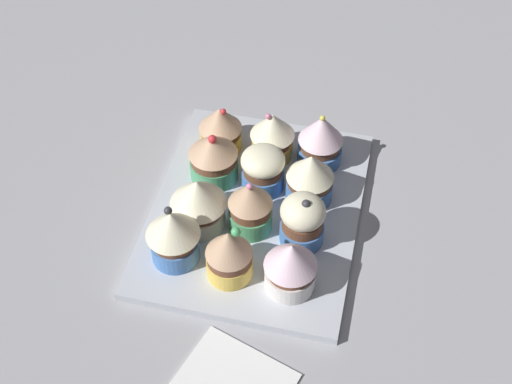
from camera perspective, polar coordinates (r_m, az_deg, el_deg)
ground_plane at (r=88.80cm, az=0.00°, el=-2.44°), size 180.00×180.00×3.00cm
baking_tray at (r=87.18cm, az=0.00°, el=-1.57°), size 32.12×25.43×1.20cm
cupcake_0 at (r=76.88cm, az=2.86°, el=-6.00°), size 6.03×6.03×7.24cm
cupcake_1 at (r=80.98cm, az=3.83°, el=-2.31°), size 5.32×5.32×7.50cm
cupcake_2 at (r=85.36cm, az=4.45°, el=1.21°), size 5.91×5.91×7.35cm
cupcake_3 at (r=89.95cm, az=5.32°, el=4.33°), size 5.81×5.81×7.87cm
cupcake_4 at (r=77.82cm, az=-2.23°, el=-5.04°), size 5.34×5.34×7.69cm
cupcake_5 at (r=81.91cm, az=-0.40°, el=-1.13°), size 5.29×5.29×7.91cm
cupcake_6 at (r=86.86cm, az=0.33°, el=1.94°), size 5.54×5.54×6.24cm
cupcake_7 at (r=90.23cm, az=1.38°, el=4.69°), size 5.79×5.79×7.52cm
cupcake_8 at (r=79.43cm, az=-6.79°, el=-3.48°), size 6.26×6.26×8.03cm
cupcake_9 at (r=82.56cm, az=-4.74°, el=-0.80°), size 6.82×6.82×7.36cm
cupcake_10 at (r=87.93cm, az=-3.50°, el=2.90°), size 6.24×6.24×7.39cm
cupcake_11 at (r=91.65cm, az=-2.93°, el=5.25°), size 5.70×5.70×7.17cm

